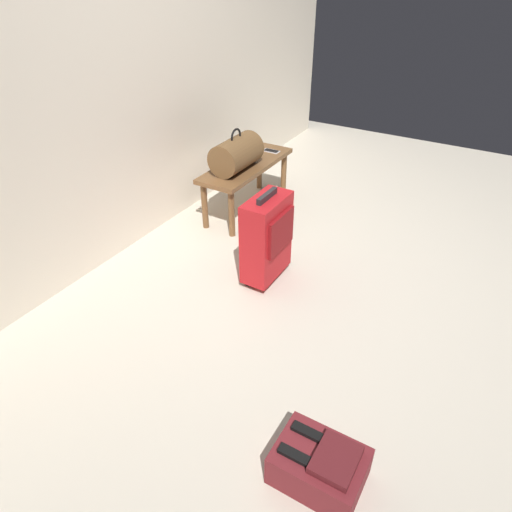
{
  "coord_description": "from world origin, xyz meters",
  "views": [
    {
      "loc": [
        -2.35,
        -0.82,
        1.92
      ],
      "look_at": [
        -0.21,
        0.44,
        0.25
      ],
      "focal_mm": 32.03,
      "sensor_mm": 36.0,
      "label": 1
    }
  ],
  "objects_px": {
    "duffel_bag_brown": "(236,154)",
    "backpack_maroon": "(320,465)",
    "bench": "(247,171)",
    "cell_phone": "(271,151)",
    "suitcase_upright_red": "(267,237)"
  },
  "relations": [
    {
      "from": "duffel_bag_brown",
      "to": "suitcase_upright_red",
      "type": "height_order",
      "value": "duffel_bag_brown"
    },
    {
      "from": "cell_phone",
      "to": "duffel_bag_brown",
      "type": "bearing_deg",
      "value": 174.0
    },
    {
      "from": "bench",
      "to": "cell_phone",
      "type": "bearing_deg",
      "value": -8.65
    },
    {
      "from": "duffel_bag_brown",
      "to": "backpack_maroon",
      "type": "distance_m",
      "value": 2.44
    },
    {
      "from": "suitcase_upright_red",
      "to": "cell_phone",
      "type": "bearing_deg",
      "value": 27.74
    },
    {
      "from": "duffel_bag_brown",
      "to": "suitcase_upright_red",
      "type": "relative_size",
      "value": 0.67
    },
    {
      "from": "bench",
      "to": "duffel_bag_brown",
      "type": "relative_size",
      "value": 2.27
    },
    {
      "from": "duffel_bag_brown",
      "to": "backpack_maroon",
      "type": "xyz_separation_m",
      "value": [
        -1.81,
        -1.57,
        -0.47
      ]
    },
    {
      "from": "suitcase_upright_red",
      "to": "backpack_maroon",
      "type": "relative_size",
      "value": 1.73
    },
    {
      "from": "duffel_bag_brown",
      "to": "cell_phone",
      "type": "bearing_deg",
      "value": -6.0
    },
    {
      "from": "duffel_bag_brown",
      "to": "cell_phone",
      "type": "xyz_separation_m",
      "value": [
        0.49,
        -0.05,
        -0.13
      ]
    },
    {
      "from": "bench",
      "to": "backpack_maroon",
      "type": "height_order",
      "value": "bench"
    },
    {
      "from": "suitcase_upright_red",
      "to": "backpack_maroon",
      "type": "xyz_separation_m",
      "value": [
        -1.16,
        -0.91,
        -0.25
      ]
    },
    {
      "from": "suitcase_upright_red",
      "to": "backpack_maroon",
      "type": "bearing_deg",
      "value": -141.68
    },
    {
      "from": "bench",
      "to": "duffel_bag_brown",
      "type": "distance_m",
      "value": 0.25
    }
  ]
}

